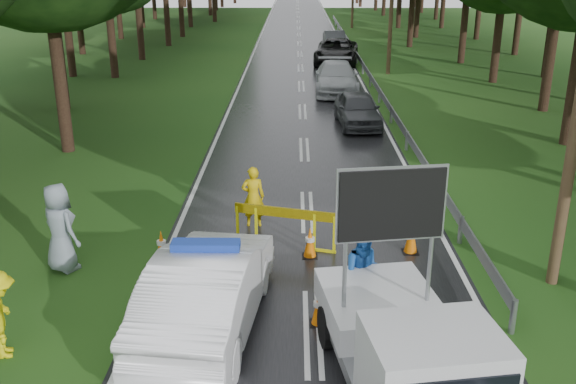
{
  "coord_description": "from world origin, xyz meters",
  "views": [
    {
      "loc": [
        -0.35,
        -10.35,
        6.61
      ],
      "look_at": [
        -0.5,
        4.04,
        1.3
      ],
      "focal_mm": 40.0,
      "sensor_mm": 36.0,
      "label": 1
    }
  ],
  "objects_px": {
    "police_sedan": "(208,290)",
    "work_truck": "(406,349)",
    "barrier": "(285,218)",
    "queue_car_third": "(336,52)",
    "officer": "(253,197)",
    "queue_car_fourth": "(335,41)",
    "queue_car_first": "(358,109)",
    "civilian": "(365,275)",
    "queue_car_second": "(336,78)"
  },
  "relations": [
    {
      "from": "work_truck",
      "to": "queue_car_first",
      "type": "bearing_deg",
      "value": 78.08
    },
    {
      "from": "work_truck",
      "to": "queue_car_second",
      "type": "distance_m",
      "value": 24.39
    },
    {
      "from": "barrier",
      "to": "queue_car_third",
      "type": "relative_size",
      "value": 0.42
    },
    {
      "from": "officer",
      "to": "queue_car_third",
      "type": "distance_m",
      "value": 26.97
    },
    {
      "from": "officer",
      "to": "queue_car_first",
      "type": "distance_m",
      "value": 11.16
    },
    {
      "from": "barrier",
      "to": "queue_car_second",
      "type": "bearing_deg",
      "value": 98.21
    },
    {
      "from": "officer",
      "to": "queue_car_second",
      "type": "bearing_deg",
      "value": -104.5
    },
    {
      "from": "queue_car_first",
      "to": "police_sedan",
      "type": "bearing_deg",
      "value": -108.71
    },
    {
      "from": "queue_car_fourth",
      "to": "barrier",
      "type": "bearing_deg",
      "value": -97.94
    },
    {
      "from": "civilian",
      "to": "barrier",
      "type": "bearing_deg",
      "value": 111.39
    },
    {
      "from": "work_truck",
      "to": "civilian",
      "type": "distance_m",
      "value": 2.48
    },
    {
      "from": "police_sedan",
      "to": "queue_car_fourth",
      "type": "height_order",
      "value": "police_sedan"
    },
    {
      "from": "work_truck",
      "to": "civilian",
      "type": "relative_size",
      "value": 2.47
    },
    {
      "from": "officer",
      "to": "work_truck",
      "type": "bearing_deg",
      "value": 107.64
    },
    {
      "from": "officer",
      "to": "queue_car_fourth",
      "type": "height_order",
      "value": "officer"
    },
    {
      "from": "civilian",
      "to": "officer",
      "type": "bearing_deg",
      "value": 113.22
    },
    {
      "from": "work_truck",
      "to": "civilian",
      "type": "bearing_deg",
      "value": 89.61
    },
    {
      "from": "barrier",
      "to": "queue_car_first",
      "type": "height_order",
      "value": "queue_car_first"
    },
    {
      "from": "queue_car_first",
      "to": "queue_car_third",
      "type": "height_order",
      "value": "queue_car_third"
    },
    {
      "from": "civilian",
      "to": "queue_car_third",
      "type": "distance_m",
      "value": 31.24
    },
    {
      "from": "police_sedan",
      "to": "barrier",
      "type": "relative_size",
      "value": 2.12
    },
    {
      "from": "civilian",
      "to": "queue_car_first",
      "type": "xyz_separation_m",
      "value": [
        1.24,
        15.04,
        -0.25
      ]
    },
    {
      "from": "police_sedan",
      "to": "queue_car_second",
      "type": "height_order",
      "value": "police_sedan"
    },
    {
      "from": "police_sedan",
      "to": "queue_car_first",
      "type": "distance_m",
      "value": 16.0
    },
    {
      "from": "civilian",
      "to": "queue_car_second",
      "type": "bearing_deg",
      "value": 83.06
    },
    {
      "from": "civilian",
      "to": "queue_car_third",
      "type": "bearing_deg",
      "value": 82.64
    },
    {
      "from": "work_truck",
      "to": "barrier",
      "type": "relative_size",
      "value": 1.9
    },
    {
      "from": "barrier",
      "to": "queue_car_first",
      "type": "distance_m",
      "value": 12.2
    },
    {
      "from": "police_sedan",
      "to": "work_truck",
      "type": "distance_m",
      "value": 3.9
    },
    {
      "from": "barrier",
      "to": "queue_car_third",
      "type": "distance_m",
      "value": 28.19
    },
    {
      "from": "work_truck",
      "to": "queue_car_fourth",
      "type": "height_order",
      "value": "work_truck"
    },
    {
      "from": "civilian",
      "to": "queue_car_third",
      "type": "height_order",
      "value": "civilian"
    },
    {
      "from": "police_sedan",
      "to": "work_truck",
      "type": "bearing_deg",
      "value": 154.8
    },
    {
      "from": "officer",
      "to": "queue_car_second",
      "type": "relative_size",
      "value": 0.31
    },
    {
      "from": "civilian",
      "to": "queue_car_second",
      "type": "relative_size",
      "value": 0.36
    },
    {
      "from": "police_sedan",
      "to": "queue_car_third",
      "type": "height_order",
      "value": "police_sedan"
    },
    {
      "from": "officer",
      "to": "queue_car_second",
      "type": "xyz_separation_m",
      "value": [
        3.18,
        17.43,
        -0.05
      ]
    },
    {
      "from": "work_truck",
      "to": "queue_car_third",
      "type": "bearing_deg",
      "value": 79.26
    },
    {
      "from": "barrier",
      "to": "police_sedan",
      "type": "bearing_deg",
      "value": -95.57
    },
    {
      "from": "officer",
      "to": "civilian",
      "type": "relative_size",
      "value": 0.86
    },
    {
      "from": "police_sedan",
      "to": "queue_car_first",
      "type": "xyz_separation_m",
      "value": [
        4.18,
        15.45,
        -0.13
      ]
    },
    {
      "from": "police_sedan",
      "to": "officer",
      "type": "bearing_deg",
      "value": -89.63
    },
    {
      "from": "queue_car_third",
      "to": "queue_car_second",
      "type": "bearing_deg",
      "value": -86.85
    },
    {
      "from": "civilian",
      "to": "police_sedan",
      "type": "bearing_deg",
      "value": -177.07
    },
    {
      "from": "queue_car_first",
      "to": "queue_car_third",
      "type": "bearing_deg",
      "value": 86.07
    },
    {
      "from": "work_truck",
      "to": "queue_car_third",
      "type": "xyz_separation_m",
      "value": [
        0.96,
        33.67,
        -0.15
      ]
    },
    {
      "from": "queue_car_first",
      "to": "queue_car_fourth",
      "type": "relative_size",
      "value": 0.96
    },
    {
      "from": "barrier",
      "to": "queue_car_third",
      "type": "height_order",
      "value": "queue_car_third"
    },
    {
      "from": "civilian",
      "to": "queue_car_second",
      "type": "height_order",
      "value": "civilian"
    },
    {
      "from": "barrier",
      "to": "queue_car_second",
      "type": "distance_m",
      "value": 18.9
    }
  ]
}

